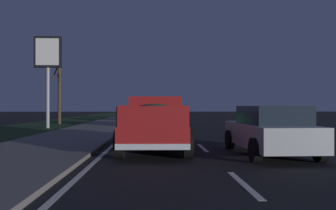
# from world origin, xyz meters

# --- Properties ---
(ground) EXTENTS (144.00, 144.00, 0.00)m
(ground) POSITION_xyz_m (27.00, 0.00, 0.00)
(ground) COLOR black
(sidewalk_shoulder) EXTENTS (108.00, 4.00, 0.12)m
(sidewalk_shoulder) POSITION_xyz_m (27.00, 5.70, 0.06)
(sidewalk_shoulder) COLOR slate
(sidewalk_shoulder) RESTS_ON ground
(grass_verge) EXTENTS (108.00, 6.00, 0.01)m
(grass_verge) POSITION_xyz_m (27.00, 10.70, 0.00)
(grass_verge) COLOR #1E3819
(grass_verge) RESTS_ON ground
(lane_markings) EXTENTS (108.29, 3.54, 0.01)m
(lane_markings) POSITION_xyz_m (29.33, 2.55, 0.00)
(lane_markings) COLOR silver
(lane_markings) RESTS_ON ground
(pickup_truck) EXTENTS (5.46, 2.35, 1.87)m
(pickup_truck) POSITION_xyz_m (10.89, 1.75, 0.98)
(pickup_truck) COLOR maroon
(pickup_truck) RESTS_ON ground
(sedan_green) EXTENTS (4.45, 2.11, 1.54)m
(sedan_green) POSITION_xyz_m (23.52, 1.64, 0.78)
(sedan_green) COLOR #14592D
(sedan_green) RESTS_ON ground
(sedan_silver) EXTENTS (4.43, 2.06, 1.54)m
(sedan_silver) POSITION_xyz_m (9.62, -1.83, 0.78)
(sedan_silver) COLOR #B2B5BA
(sedan_silver) RESTS_ON ground
(sedan_white) EXTENTS (4.43, 2.08, 1.54)m
(sedan_white) POSITION_xyz_m (32.28, 1.89, 0.78)
(sedan_white) COLOR silver
(sedan_white) RESTS_ON ground
(sedan_blue) EXTENTS (4.43, 2.08, 1.54)m
(sedan_blue) POSITION_xyz_m (39.80, 1.81, 0.78)
(sedan_blue) COLOR navy
(sedan_blue) RESTS_ON ground
(gas_price_sign) EXTENTS (0.27, 1.90, 6.44)m
(gas_price_sign) POSITION_xyz_m (23.36, 9.30, 4.82)
(gas_price_sign) COLOR #99999E
(gas_price_sign) RESTS_ON ground
(bare_tree_far) EXTENTS (1.80, 1.51, 5.51)m
(bare_tree_far) POSITION_xyz_m (28.91, 10.07, 2.94)
(bare_tree_far) COLOR #423323
(bare_tree_far) RESTS_ON ground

